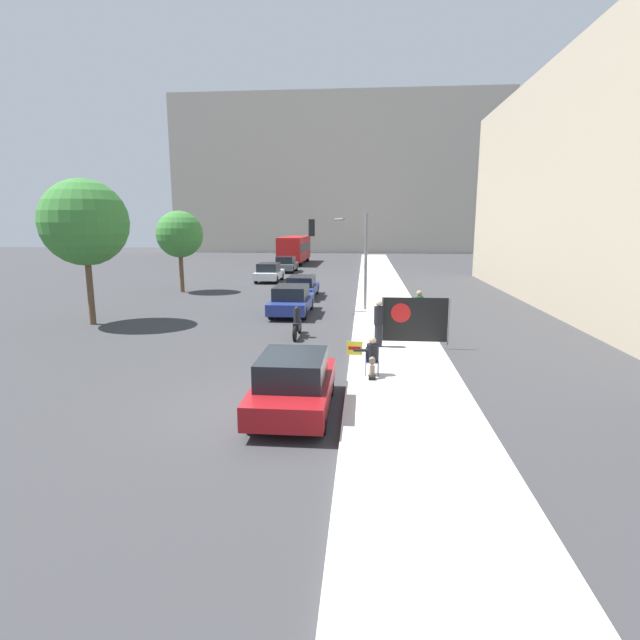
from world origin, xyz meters
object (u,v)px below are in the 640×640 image
object	(u,v)px
seated_protester	(371,355)
car_on_road_nearest	(292,300)
car_on_road_far_lane	(286,264)
jogger_on_sidewalk	(378,323)
motorcycle_on_road	(297,324)
pedestrian_behind	(419,311)
car_on_road_midblock	(302,286)
protest_banner	(415,320)
parked_car_curbside	(293,384)
street_tree_near_curb	(84,223)
street_tree_midblock	(180,234)
car_on_road_distant	(269,272)
traffic_light_pole	(344,245)
city_bus_on_road	(295,248)

from	to	relation	value
seated_protester	car_on_road_nearest	distance (m)	11.44
seated_protester	car_on_road_far_lane	xyz separation A→B (m)	(-7.80, 32.96, -0.05)
jogger_on_sidewalk	motorcycle_on_road	world-z (taller)	jogger_on_sidewalk
pedestrian_behind	car_on_road_midblock	distance (m)	12.47
protest_banner	parked_car_curbside	world-z (taller)	protest_banner
car_on_road_far_lane	pedestrian_behind	bearing A→B (deg)	-70.06
protest_banner	car_on_road_midblock	size ratio (longest dim) A/B	0.55
street_tree_near_curb	street_tree_midblock	distance (m)	11.13
car_on_road_nearest	protest_banner	bearing A→B (deg)	-49.63
jogger_on_sidewalk	street_tree_near_curb	distance (m)	14.16
street_tree_near_curb	street_tree_midblock	xyz separation A→B (m)	(0.19, 11.10, -0.78)
jogger_on_sidewalk	car_on_road_distant	world-z (taller)	jogger_on_sidewalk
protest_banner	car_on_road_far_lane	xyz separation A→B (m)	(-9.45, 28.86, -0.37)
parked_car_curbside	car_on_road_far_lane	xyz separation A→B (m)	(-5.84, 35.65, -0.01)
jogger_on_sidewalk	street_tree_near_curb	world-z (taller)	street_tree_near_curb
car_on_road_midblock	street_tree_midblock	size ratio (longest dim) A/B	0.85
jogger_on_sidewalk	street_tree_midblock	size ratio (longest dim) A/B	0.32
car_on_road_midblock	motorcycle_on_road	distance (m)	11.24
pedestrian_behind	street_tree_near_curb	bearing A→B (deg)	136.05
car_on_road_nearest	car_on_road_distant	distance (m)	14.79
pedestrian_behind	street_tree_near_curb	distance (m)	15.34
seated_protester	car_on_road_midblock	xyz separation A→B (m)	(-4.22, 16.78, -0.11)
traffic_light_pole	car_on_road_nearest	distance (m)	3.92
parked_car_curbside	protest_banner	bearing A→B (deg)	62.00
traffic_light_pole	car_on_road_distant	xyz separation A→B (m)	(-6.58, 13.61, -2.81)
pedestrian_behind	car_on_road_far_lane	xyz separation A→B (m)	(-9.79, 26.99, -0.35)
street_tree_near_curb	jogger_on_sidewalk	bearing A→B (deg)	-16.02
seated_protester	car_on_road_distant	xyz separation A→B (m)	(-7.90, 24.98, -0.05)
pedestrian_behind	protest_banner	size ratio (longest dim) A/B	0.71
parked_car_curbside	car_on_road_distant	distance (m)	28.31
seated_protester	car_on_road_nearest	xyz separation A→B (m)	(-3.98, 10.72, -0.05)
street_tree_midblock	parked_car_curbside	bearing A→B (deg)	-63.15
traffic_light_pole	street_tree_near_curb	world-z (taller)	street_tree_near_curb
jogger_on_sidewalk	parked_car_curbside	world-z (taller)	jogger_on_sidewalk
car_on_road_midblock	car_on_road_distant	distance (m)	8.99
seated_protester	parked_car_curbside	size ratio (longest dim) A/B	0.28
seated_protester	city_bus_on_road	size ratio (longest dim) A/B	0.12
motorcycle_on_road	street_tree_midblock	size ratio (longest dim) A/B	0.39
car_on_road_nearest	car_on_road_midblock	size ratio (longest dim) A/B	1.00
car_on_road_nearest	city_bus_on_road	size ratio (longest dim) A/B	0.46
car_on_road_midblock	jogger_on_sidewalk	bearing A→B (deg)	-71.13
protest_banner	city_bus_on_road	distance (m)	40.05
jogger_on_sidewalk	car_on_road_nearest	bearing A→B (deg)	-61.72
pedestrian_behind	motorcycle_on_road	xyz separation A→B (m)	(-4.99, -0.36, -0.54)
jogger_on_sidewalk	car_on_road_far_lane	distance (m)	30.47
car_on_road_far_lane	street_tree_near_curb	bearing A→B (deg)	-101.19
car_on_road_far_lane	city_bus_on_road	bearing A→B (deg)	93.20
traffic_light_pole	street_tree_midblock	distance (m)	13.39
car_on_road_midblock	car_on_road_far_lane	world-z (taller)	car_on_road_far_lane
seated_protester	car_on_road_distant	distance (m)	26.20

